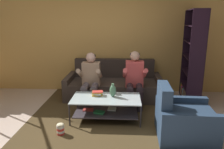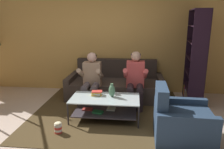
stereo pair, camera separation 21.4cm
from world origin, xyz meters
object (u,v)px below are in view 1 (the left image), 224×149
(person_seated_right, at_px, (135,77))
(book_stack, at_px, (97,93))
(coffee_table, at_px, (106,105))
(person_seated_left, at_px, (91,78))
(couch, at_px, (114,86))
(vase, at_px, (113,91))
(popcorn_tub, at_px, (61,129))
(bookshelf, at_px, (194,63))
(armchair, at_px, (183,120))

(person_seated_right, xyz_separation_m, book_stack, (-0.73, -0.55, -0.18))
(book_stack, bearing_deg, person_seated_right, 36.97)
(coffee_table, bearing_deg, person_seated_left, 119.70)
(person_seated_right, bearing_deg, couch, 129.33)
(person_seated_right, height_order, vase, person_seated_right)
(coffee_table, bearing_deg, popcorn_tub, -137.96)
(person_seated_right, height_order, coffee_table, person_seated_right)
(person_seated_left, bearing_deg, book_stack, -68.76)
(bookshelf, relative_size, popcorn_tub, 10.21)
(book_stack, xyz_separation_m, popcorn_tub, (-0.52, -0.75, -0.37))
(person_seated_left, distance_m, book_stack, 0.61)
(couch, distance_m, vase, 1.21)
(person_seated_left, bearing_deg, couch, 50.83)
(coffee_table, bearing_deg, vase, 29.53)
(coffee_table, height_order, armchair, armchair)
(vase, xyz_separation_m, popcorn_tub, (-0.82, -0.70, -0.45))
(person_seated_right, height_order, armchair, person_seated_right)
(coffee_table, relative_size, popcorn_tub, 6.34)
(popcorn_tub, bearing_deg, bookshelf, 33.94)
(couch, distance_m, popcorn_tub, 2.04)
(person_seated_left, relative_size, book_stack, 5.07)
(person_seated_left, xyz_separation_m, person_seated_right, (0.94, 0.00, 0.02))
(popcorn_tub, bearing_deg, coffee_table, 42.04)
(person_seated_left, relative_size, popcorn_tub, 5.74)
(vase, height_order, popcorn_tub, vase)
(person_seated_left, xyz_separation_m, coffee_table, (0.38, -0.67, -0.34))
(couch, height_order, popcorn_tub, couch)
(book_stack, bearing_deg, armchair, -26.09)
(person_seated_left, distance_m, bookshelf, 2.35)
(bookshelf, bearing_deg, vase, -149.41)
(couch, distance_m, person_seated_right, 0.83)
(person_seated_right, relative_size, book_stack, 5.23)
(person_seated_left, bearing_deg, coffee_table, -60.30)
(couch, distance_m, person_seated_left, 0.82)
(couch, xyz_separation_m, bookshelf, (1.82, -0.13, 0.60))
(vase, height_order, book_stack, vase)
(vase, distance_m, book_stack, 0.31)
(bookshelf, bearing_deg, coffee_table, -149.48)
(coffee_table, relative_size, book_stack, 5.60)
(person_seated_right, relative_size, armchair, 1.33)
(person_seated_left, relative_size, coffee_table, 0.91)
(coffee_table, distance_m, popcorn_tub, 0.95)
(coffee_table, bearing_deg, person_seated_right, 50.43)
(bookshelf, relative_size, armchair, 2.30)
(couch, xyz_separation_m, armchair, (1.19, -1.84, 0.01))
(couch, height_order, armchair, couch)
(person_seated_left, height_order, person_seated_right, person_seated_right)
(coffee_table, xyz_separation_m, popcorn_tub, (-0.70, -0.63, -0.18))
(vase, distance_m, popcorn_tub, 1.17)
(book_stack, xyz_separation_m, armchair, (1.45, -0.71, -0.18))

